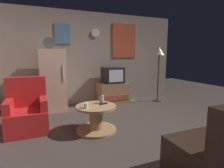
# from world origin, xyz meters

# --- Properties ---
(ground_plane) EXTENTS (12.00, 12.00, 0.00)m
(ground_plane) POSITION_xyz_m (0.00, 0.00, 0.00)
(ground_plane) COLOR #3D332D
(wall_with_art) EXTENTS (5.20, 0.12, 2.55)m
(wall_with_art) POSITION_xyz_m (0.01, 2.45, 1.28)
(wall_with_art) COLOR gray
(wall_with_art) RESTS_ON ground_plane
(fridge) EXTENTS (0.60, 0.62, 1.77)m
(fridge) POSITION_xyz_m (-1.15, 1.97, 0.75)
(fridge) COLOR beige
(fridge) RESTS_ON ground_plane
(tv_stand) EXTENTS (0.84, 0.53, 0.59)m
(tv_stand) POSITION_xyz_m (0.49, 2.06, 0.29)
(tv_stand) COLOR #9E754C
(tv_stand) RESTS_ON ground_plane
(crt_tv) EXTENTS (0.54, 0.51, 0.44)m
(crt_tv) POSITION_xyz_m (0.48, 2.06, 0.81)
(crt_tv) COLOR black
(crt_tv) RESTS_ON tv_stand
(standing_lamp) EXTENTS (0.32, 0.32, 1.59)m
(standing_lamp) POSITION_xyz_m (1.81, 1.75, 1.36)
(standing_lamp) COLOR #332D28
(standing_lamp) RESTS_ON ground_plane
(coffee_table) EXTENTS (0.72, 0.72, 0.47)m
(coffee_table) POSITION_xyz_m (-0.54, 0.37, 0.23)
(coffee_table) COLOR #9E754C
(coffee_table) RESTS_ON ground_plane
(wine_glass) EXTENTS (0.05, 0.05, 0.15)m
(wine_glass) POSITION_xyz_m (-0.39, 0.47, 0.54)
(wine_glass) COLOR silver
(wine_glass) RESTS_ON coffee_table
(mug_ceramic_white) EXTENTS (0.08, 0.08, 0.09)m
(mug_ceramic_white) POSITION_xyz_m (-0.74, 0.29, 0.51)
(mug_ceramic_white) COLOR silver
(mug_ceramic_white) RESTS_ON coffee_table
(mug_ceramic_tan) EXTENTS (0.08, 0.08, 0.09)m
(mug_ceramic_tan) POSITION_xyz_m (-0.40, 0.50, 0.51)
(mug_ceramic_tan) COLOR tan
(mug_ceramic_tan) RESTS_ON coffee_table
(remote_control) EXTENTS (0.16, 0.08, 0.02)m
(remote_control) POSITION_xyz_m (-0.39, 0.41, 0.48)
(remote_control) COLOR black
(remote_control) RESTS_ON coffee_table
(armchair) EXTENTS (0.68, 0.68, 0.96)m
(armchair) POSITION_xyz_m (-1.68, 0.86, 0.34)
(armchair) COLOR red
(armchair) RESTS_ON ground_plane
(book_stack) EXTENTS (0.22, 0.14, 0.06)m
(book_stack) POSITION_xyz_m (1.06, 1.92, 0.03)
(book_stack) COLOR #BE6298
(book_stack) RESTS_ON ground_plane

